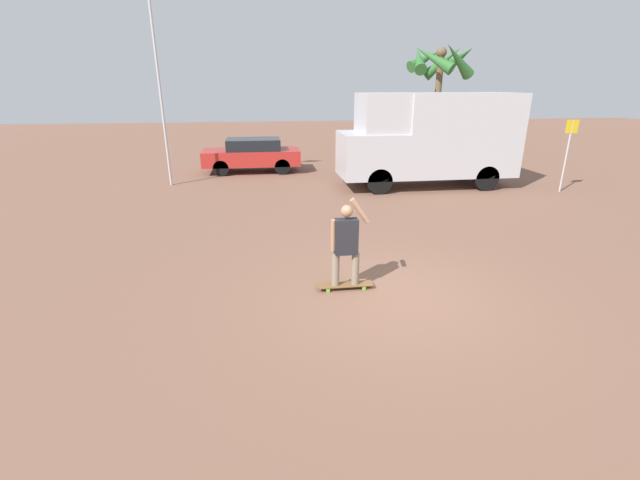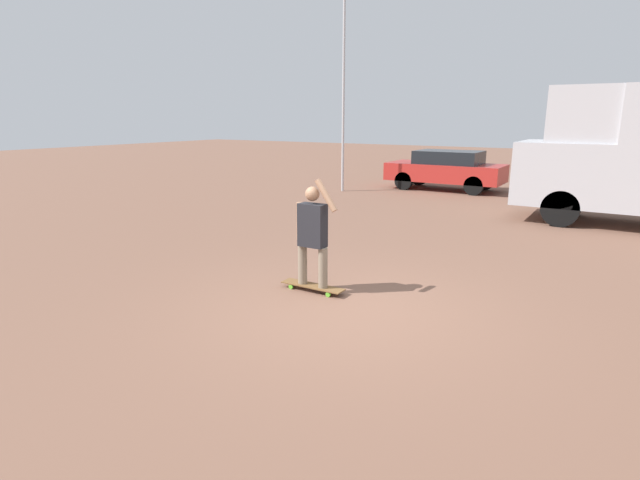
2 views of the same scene
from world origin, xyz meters
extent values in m
plane|color=brown|center=(0.00, 0.00, 0.00)|extent=(80.00, 80.00, 0.00)
cube|color=brown|center=(-0.82, 0.38, 0.08)|extent=(1.04, 0.24, 0.02)
cylinder|color=#66C633|center=(-1.16, 0.28, 0.04)|extent=(0.08, 0.03, 0.08)
cylinder|color=#66C633|center=(-1.16, 0.48, 0.04)|extent=(0.08, 0.03, 0.08)
cylinder|color=#66C633|center=(-0.48, 0.28, 0.04)|extent=(0.08, 0.03, 0.08)
cylinder|color=#66C633|center=(-0.48, 0.48, 0.04)|extent=(0.08, 0.03, 0.08)
cylinder|color=gray|center=(-1.00, 0.38, 0.40)|extent=(0.14, 0.14, 0.62)
cylinder|color=gray|center=(-0.63, 0.38, 0.40)|extent=(0.14, 0.14, 0.62)
cube|color=#232328|center=(-0.82, 0.38, 1.04)|extent=(0.41, 0.22, 0.65)
sphere|color=#A37556|center=(-0.82, 0.38, 1.51)|extent=(0.21, 0.21, 0.21)
cylinder|color=#A37556|center=(-1.05, 0.38, 1.07)|extent=(0.09, 0.09, 0.58)
cylinder|color=#A37556|center=(-0.58, 0.38, 1.51)|extent=(0.37, 0.09, 0.48)
cylinder|color=black|center=(1.78, 7.53, 0.44)|extent=(0.89, 0.28, 0.89)
cylinder|color=black|center=(1.78, 9.40, 0.44)|extent=(0.89, 0.28, 0.89)
cube|color=#BCBCC1|center=(1.68, 8.46, 1.22)|extent=(2.23, 2.15, 1.56)
cube|color=black|center=(1.24, 8.46, 1.54)|extent=(0.04, 1.83, 0.78)
cube|color=#BCBCC1|center=(2.02, 8.46, 2.67)|extent=(1.56, 1.98, 1.33)
cylinder|color=black|center=(-3.94, 11.47, 0.33)|extent=(0.66, 0.22, 0.66)
cylinder|color=black|center=(-3.94, 13.02, 0.33)|extent=(0.66, 0.22, 0.66)
cylinder|color=black|center=(-1.38, 11.47, 0.33)|extent=(0.66, 0.22, 0.66)
cylinder|color=black|center=(-1.38, 13.02, 0.33)|extent=(0.66, 0.22, 0.66)
cube|color=#B22823|center=(-2.66, 12.24, 0.64)|extent=(4.13, 1.78, 0.63)
cube|color=black|center=(-2.55, 12.24, 1.19)|extent=(2.27, 1.56, 0.46)
cylinder|color=#B7B7BC|center=(-5.70, 9.99, 3.62)|extent=(0.09, 0.09, 7.23)
camera|label=1|loc=(-2.27, -6.70, 3.59)|focal=24.00mm
camera|label=2|loc=(3.12, -5.74, 2.60)|focal=28.00mm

